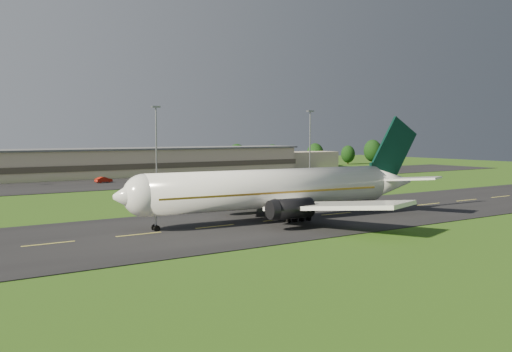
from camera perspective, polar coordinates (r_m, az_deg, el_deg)
ground at (r=90.98m, az=8.03°, el=-3.82°), size 360.00×360.00×0.00m
taxiway at (r=90.97m, az=8.03°, el=-3.79°), size 220.00×30.00×0.10m
apron at (r=152.01m, az=-10.40°, el=-0.59°), size 260.00×30.00×0.10m
airliner at (r=83.01m, az=2.03°, el=-1.32°), size 51.28×42.03×15.57m
terminal at (r=176.47m, az=-11.64°, el=1.34°), size 145.00×16.00×8.40m
light_mast_centre at (r=160.81m, az=-9.96°, el=4.21°), size 2.40×1.20×20.35m
light_mast_east at (r=189.89m, az=5.43°, el=4.26°), size 2.40×1.20×20.35m
tree_line at (r=195.92m, az=-5.79°, el=1.96°), size 196.30×9.01×10.14m
service_vehicle_b at (r=151.80m, az=-15.00°, el=-0.37°), size 4.77×2.61×1.49m
service_vehicle_c at (r=155.97m, az=-6.65°, el=-0.13°), size 4.78×5.91×1.50m
service_vehicle_d at (r=181.91m, az=3.17°, el=0.48°), size 4.53×3.09×1.22m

